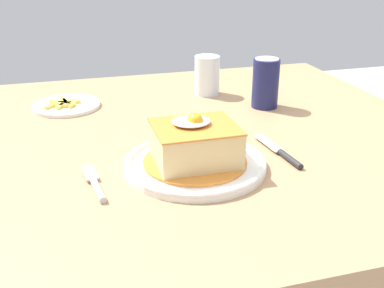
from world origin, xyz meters
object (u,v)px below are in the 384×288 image
(main_plate, at_px, (195,163))
(fork, at_px, (95,185))
(knife, at_px, (284,154))
(side_plate_fries, at_px, (66,105))
(drinking_glass, at_px, (207,78))
(soda_can, at_px, (266,83))

(main_plate, xyz_separation_m, fork, (-0.18, -0.03, -0.00))
(knife, height_order, side_plate_fries, side_plate_fries)
(knife, bearing_deg, drinking_glass, 92.52)
(main_plate, height_order, knife, main_plate)
(soda_can, xyz_separation_m, drinking_glass, (-0.11, 0.14, -0.02))
(soda_can, distance_m, drinking_glass, 0.18)
(soda_can, distance_m, side_plate_fries, 0.51)
(side_plate_fries, bearing_deg, knife, -46.94)
(fork, height_order, side_plate_fries, side_plate_fries)
(fork, distance_m, drinking_glass, 0.58)
(knife, bearing_deg, main_plate, 179.44)
(soda_can, height_order, drinking_glass, soda_can)
(fork, xyz_separation_m, knife, (0.36, 0.03, 0.00))
(main_plate, distance_m, soda_can, 0.40)
(fork, height_order, soda_can, soda_can)
(fork, xyz_separation_m, drinking_glass, (0.34, 0.46, 0.04))
(main_plate, distance_m, knife, 0.18)
(fork, bearing_deg, main_plate, 8.30)
(soda_can, bearing_deg, side_plate_fries, 164.66)
(soda_can, relative_size, drinking_glass, 1.18)
(main_plate, distance_m, fork, 0.19)
(fork, distance_m, side_plate_fries, 0.45)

